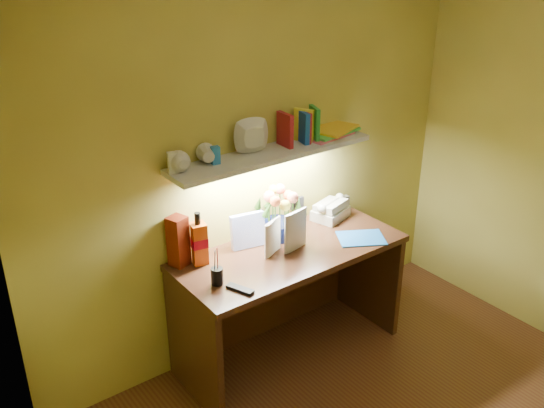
# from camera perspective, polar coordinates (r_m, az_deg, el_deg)

# --- Properties ---
(desk) EXTENTS (1.40, 0.60, 0.75)m
(desk) POSITION_cam_1_polar(r_m,az_deg,el_deg) (3.78, 1.68, -9.29)
(desk) COLOR #37200F
(desk) RESTS_ON ground
(flower_bouquet) EXTENTS (0.29, 0.29, 0.36)m
(flower_bouquet) POSITION_cam_1_polar(r_m,az_deg,el_deg) (3.65, 0.59, -0.57)
(flower_bouquet) COLOR #0B1336
(flower_bouquet) RESTS_ON desk
(telephone) EXTENTS (0.27, 0.23, 0.14)m
(telephone) POSITION_cam_1_polar(r_m,az_deg,el_deg) (3.94, 5.54, -0.43)
(telephone) COLOR beige
(telephone) RESTS_ON desk
(desk_clock) EXTENTS (0.08, 0.05, 0.08)m
(desk_clock) POSITION_cam_1_polar(r_m,az_deg,el_deg) (4.12, 6.69, 0.20)
(desk_clock) COLOR #B0B0B5
(desk_clock) RESTS_ON desk
(whisky_bottle) EXTENTS (0.10, 0.10, 0.31)m
(whisky_bottle) POSITION_cam_1_polar(r_m,az_deg,el_deg) (3.40, -6.93, -3.22)
(whisky_bottle) COLOR #C7450B
(whisky_bottle) RESTS_ON desk
(whisky_box) EXTENTS (0.12, 0.12, 0.29)m
(whisky_box) POSITION_cam_1_polar(r_m,az_deg,el_deg) (3.40, -8.82, -3.47)
(whisky_box) COLOR #5E1807
(whisky_box) RESTS_ON desk
(pen_cup) EXTENTS (0.07, 0.07, 0.16)m
(pen_cup) POSITION_cam_1_polar(r_m,az_deg,el_deg) (3.23, -5.22, -6.27)
(pen_cup) COLOR black
(pen_cup) RESTS_ON desk
(art_card) EXTENTS (0.21, 0.08, 0.21)m
(art_card) POSITION_cam_1_polar(r_m,az_deg,el_deg) (3.57, -2.29, -2.51)
(art_card) COLOR white
(art_card) RESTS_ON desk
(tv_remote) EXTENTS (0.10, 0.16, 0.02)m
(tv_remote) POSITION_cam_1_polar(r_m,az_deg,el_deg) (3.20, -3.03, -7.99)
(tv_remote) COLOR black
(tv_remote) RESTS_ON desk
(blue_folder) EXTENTS (0.34, 0.32, 0.01)m
(blue_folder) POSITION_cam_1_polar(r_m,az_deg,el_deg) (3.74, 8.38, -3.20)
(blue_folder) COLOR blue
(blue_folder) RESTS_ON desk
(desk_book_a) EXTENTS (0.16, 0.07, 0.21)m
(desk_book_a) POSITION_cam_1_polar(r_m,az_deg,el_deg) (3.43, -0.62, -3.68)
(desk_book_a) COLOR silver
(desk_book_a) RESTS_ON desk
(desk_book_b) EXTENTS (0.18, 0.04, 0.25)m
(desk_book_b) POSITION_cam_1_polar(r_m,az_deg,el_deg) (3.47, 1.25, -2.99)
(desk_book_b) COLOR silver
(desk_book_b) RESTS_ON desk
(wall_shelf) EXTENTS (1.32, 0.33, 0.24)m
(wall_shelf) POSITION_cam_1_polar(r_m,az_deg,el_deg) (3.49, 0.25, 5.42)
(wall_shelf) COLOR silver
(wall_shelf) RESTS_ON ground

